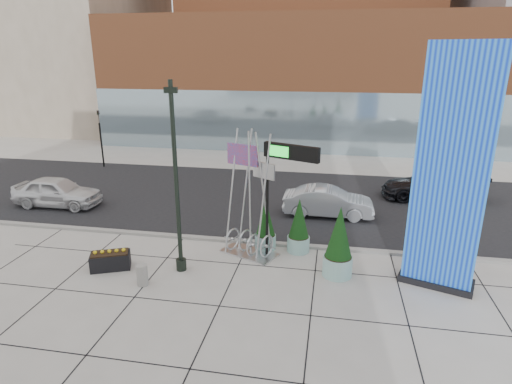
% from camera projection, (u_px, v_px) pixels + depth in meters
% --- Properties ---
extents(ground, '(160.00, 160.00, 0.00)m').
position_uv_depth(ground, '(199.00, 288.00, 15.21)').
color(ground, '#9E9991').
rests_on(ground, ground).
extents(street_asphalt, '(80.00, 12.00, 0.02)m').
position_uv_depth(street_asphalt, '(252.00, 198.00, 24.55)').
color(street_asphalt, black).
rests_on(street_asphalt, ground).
extents(curb_edge, '(80.00, 0.30, 0.12)m').
position_uv_depth(curb_edge, '(227.00, 240.00, 18.93)').
color(curb_edge, gray).
rests_on(curb_edge, ground).
extents(tower_podium, '(34.00, 10.00, 11.00)m').
position_uv_depth(tower_podium, '(298.00, 81.00, 38.57)').
color(tower_podium, brown).
rests_on(tower_podium, ground).
extents(tower_glass_front, '(34.00, 0.60, 5.00)m').
position_uv_depth(tower_glass_front, '(292.00, 123.00, 35.02)').
color(tower_glass_front, '#8CA5B2').
rests_on(tower_glass_front, ground).
extents(blue_pylon, '(2.73, 1.88, 8.34)m').
position_uv_depth(blue_pylon, '(451.00, 177.00, 14.25)').
color(blue_pylon, '#0D31CD').
rests_on(blue_pylon, ground).
extents(lamp_post, '(0.47, 0.39, 7.12)m').
position_uv_depth(lamp_post, '(177.00, 198.00, 15.57)').
color(lamp_post, black).
rests_on(lamp_post, ground).
extents(public_art_sculpture, '(2.56, 1.97, 5.21)m').
position_uv_depth(public_art_sculpture, '(250.00, 223.00, 17.37)').
color(public_art_sculpture, silver).
rests_on(public_art_sculpture, ground).
extents(concrete_bollard, '(0.40, 0.40, 0.78)m').
position_uv_depth(concrete_bollard, '(142.00, 275.00, 15.29)').
color(concrete_bollard, gray).
rests_on(concrete_bollard, ground).
extents(overhead_street_sign, '(2.16, 1.03, 4.77)m').
position_uv_depth(overhead_street_sign, '(289.00, 160.00, 16.17)').
color(overhead_street_sign, black).
rests_on(overhead_street_sign, ground).
extents(round_planter_east, '(1.10, 1.10, 2.74)m').
position_uv_depth(round_planter_east, '(339.00, 244.00, 15.67)').
color(round_planter_east, '#93C6C1').
rests_on(round_planter_east, ground).
extents(round_planter_mid, '(0.93, 0.93, 2.33)m').
position_uv_depth(round_planter_mid, '(299.00, 227.00, 17.69)').
color(round_planter_mid, '#93C6C1').
rests_on(round_planter_mid, ground).
extents(round_planter_west, '(0.89, 0.89, 2.23)m').
position_uv_depth(round_planter_west, '(265.00, 225.00, 17.94)').
color(round_planter_west, '#93C6C1').
rests_on(round_planter_west, ground).
extents(box_planter_north, '(1.63, 1.24, 0.81)m').
position_uv_depth(box_planter_north, '(110.00, 260.00, 16.46)').
color(box_planter_north, black).
rests_on(box_planter_north, ground).
extents(car_white_west, '(4.69, 1.90, 1.60)m').
position_uv_depth(car_white_west, '(57.00, 192.00, 23.07)').
color(car_white_west, silver).
rests_on(car_white_west, ground).
extents(car_silver_mid, '(4.52, 1.58, 1.49)m').
position_uv_depth(car_silver_mid, '(328.00, 202.00, 21.67)').
color(car_silver_mid, '#B7BABF').
rests_on(car_silver_mid, ground).
extents(car_dark_east, '(5.64, 2.55, 1.60)m').
position_uv_depth(car_dark_east, '(432.00, 186.00, 24.14)').
color(car_dark_east, black).
rests_on(car_dark_east, ground).
extents(traffic_signal, '(0.15, 0.18, 4.10)m').
position_uv_depth(traffic_signal, '(101.00, 136.00, 30.56)').
color(traffic_signal, black).
rests_on(traffic_signal, ground).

